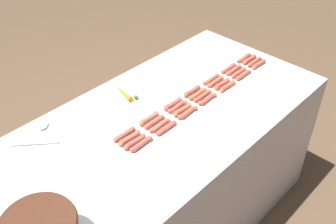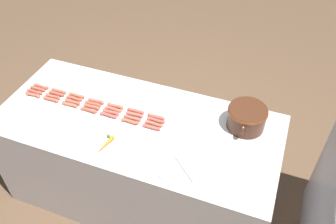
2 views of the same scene
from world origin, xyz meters
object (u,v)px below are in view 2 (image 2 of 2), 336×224
Objects in this scene: hot_dog_21 at (33,95)px; hot_dog_26 at (130,121)px; carrot at (105,145)px; hot_dog_19 at (132,118)px; hot_dog_11 at (113,109)px; serving_spoon at (171,173)px; hot_dog_2 at (77,95)px; bean_pot at (247,117)px; hot_dog_27 at (151,127)px; hot_dog_12 at (135,114)px; hot_dog_5 at (136,111)px; hot_dog_1 at (59,91)px; hot_dog_4 at (115,106)px; hot_dog_17 at (92,107)px; hot_dog_18 at (111,112)px; hot_dog_3 at (96,101)px; hot_dog_7 at (38,89)px; hot_dog_24 at (89,110)px; hot_dog_10 at (93,104)px; hot_dog_14 at (35,92)px; hot_dog_16 at (73,102)px; hot_dog_23 at (70,105)px; hot_dog_8 at (56,94)px; hot_dog_25 at (108,115)px; hot_dog_13 at (156,120)px; hot_dog_9 at (74,98)px; hot_dog_6 at (156,117)px; hot_dog_22 at (51,99)px; hot_dog_15 at (53,96)px; hot_dog_0 at (41,86)px; hot_dog_20 at (154,124)px.

hot_dog_21 and hot_dog_26 have the same top height.
hot_dog_19 is at bearing 168.57° from carrot.
serving_spoon is at bearing 56.75° from hot_dog_11.
hot_dog_2 is 0.59× the size of serving_spoon.
bean_pot reaches higher than hot_dog_26.
hot_dog_12 is at bearing -115.07° from hot_dog_27.
hot_dog_1 is at bearing -89.70° from hot_dog_5.
hot_dog_4 and hot_dog_26 have the same top height.
hot_dog_17 is 1.00× the size of hot_dog_18.
hot_dog_19 is (0.07, 0.33, 0.00)m from hot_dog_3.
carrot reaches higher than hot_dog_7.
hot_dog_11 is at bearing 114.22° from hot_dog_24.
hot_dog_27 is (0.07, 0.50, 0.00)m from hot_dog_10.
hot_dog_27 is at bearing -140.56° from serving_spoon.
hot_dog_18 and hot_dog_24 have the same top height.
hot_dog_14 and hot_dog_16 have the same top height.
hot_dog_12 is at bearing 98.45° from hot_dog_23.
hot_dog_8 is 1.00× the size of hot_dog_25.
hot_dog_23 is at bearing -83.82° from hot_dog_13.
hot_dog_4 is at bearing 95.60° from hot_dog_9.
hot_dog_12 is 0.34m from hot_dog_24.
hot_dog_3 is at bearing -89.93° from hot_dog_6.
serving_spoon is at bearing 74.29° from hot_dog_14.
hot_dog_19 is (-0.00, 0.49, 0.00)m from hot_dog_16.
hot_dog_14 is at bearing -81.77° from hot_dog_3.
hot_dog_1 is 0.49m from hot_dog_18.
hot_dog_22 is (0.11, -0.16, 0.00)m from hot_dog_2.
hot_dog_5 is 0.34m from hot_dog_24.
serving_spoon is (0.35, 0.42, -0.00)m from hot_dog_19.
hot_dog_15 is (0.03, -0.33, 0.00)m from hot_dog_10.
hot_dog_12 is 1.00× the size of hot_dog_15.
hot_dog_8 is 0.33m from hot_dog_17.
hot_dog_18 is at bearing -1.61° from hot_dog_11.
hot_dog_16 is at bearing -77.39° from hot_dog_4.
hot_dog_2 is at bearing -112.67° from hot_dog_17.
hot_dog_6 is 0.16m from hot_dog_12.
hot_dog_13 is 0.47m from serving_spoon.
hot_dog_7 is 1.00× the size of hot_dog_11.
hot_dog_1 is 0.15m from hot_dog_2.
hot_dog_10 is 0.16m from hot_dog_16.
hot_dog_5 is at bearing 90.41° from hot_dog_0.
hot_dog_1 is 0.16m from hot_dog_9.
hot_dog_1 is 1.43m from bean_pot.
hot_dog_15 and hot_dog_20 have the same top height.
carrot is (0.33, 0.44, 0.00)m from hot_dog_9.
carrot is at bearing 71.21° from hot_dog_21.
bean_pot is (-0.14, 0.77, 0.08)m from hot_dog_5.
hot_dog_13 is at bearing 94.27° from hot_dog_21.
hot_dog_3 is 0.34m from hot_dog_19.
hot_dog_8 and hot_dog_20 have the same top height.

